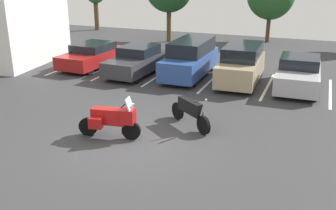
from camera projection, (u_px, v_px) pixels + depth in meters
name	position (u px, v px, depth m)	size (l,w,h in m)	color
ground	(128.00, 144.00, 12.70)	(44.00, 44.00, 0.10)	#38383A
motorcycle_touring	(112.00, 119.00, 12.85)	(2.15, 0.94, 1.45)	black
motorcycle_second	(190.00, 111.00, 13.80)	(1.89, 1.49, 1.30)	black
parking_stripes	(185.00, 78.00, 20.07)	(14.08, 4.67, 0.01)	silver
car_red	(92.00, 55.00, 22.04)	(2.08, 4.43, 1.33)	maroon
car_charcoal	(137.00, 61.00, 20.56)	(2.04, 4.46, 1.48)	#38383D
car_blue	(190.00, 58.00, 20.04)	(1.79, 4.79, 1.88)	#2D519E
car_tan	(241.00, 64.00, 18.95)	(1.90, 4.45, 1.83)	tan
car_silver	(298.00, 74.00, 18.02)	(1.97, 4.27, 1.51)	#B7B7BC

